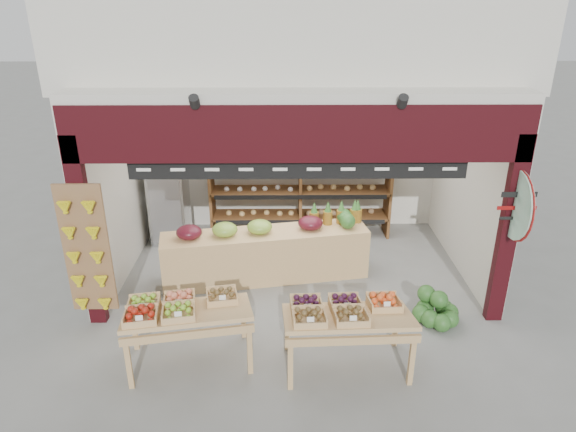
# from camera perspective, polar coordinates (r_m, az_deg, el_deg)

# --- Properties ---
(ground) EXTENTS (60.00, 60.00, 0.00)m
(ground) POSITION_cam_1_polar(r_m,az_deg,el_deg) (8.22, 0.79, -7.18)
(ground) COLOR slate
(ground) RESTS_ON ground
(shop_structure) EXTENTS (6.36, 5.12, 5.40)m
(shop_structure) POSITION_cam_1_polar(r_m,az_deg,el_deg) (8.71, 0.68, 21.64)
(shop_structure) COLOR beige
(shop_structure) RESTS_ON ground
(banana_board) EXTENTS (0.60, 0.15, 1.80)m
(banana_board) POSITION_cam_1_polar(r_m,az_deg,el_deg) (7.12, -21.51, -3.84)
(banana_board) COLOR brown
(banana_board) RESTS_ON ground
(gift_sign) EXTENTS (0.04, 0.93, 0.92)m
(gift_sign) POSITION_cam_1_polar(r_m,az_deg,el_deg) (7.05, 24.04, 1.13)
(gift_sign) COLOR #AEDBC1
(gift_sign) RESTS_ON ground
(back_shelving) EXTENTS (3.31, 0.54, 2.02)m
(back_shelving) POSITION_cam_1_polar(r_m,az_deg,el_deg) (9.34, 1.38, 4.72)
(back_shelving) COLOR brown
(back_shelving) RESTS_ON ground
(refrigerator) EXTENTS (0.64, 0.64, 1.64)m
(refrigerator) POSITION_cam_1_polar(r_m,az_deg,el_deg) (9.46, -13.10, 1.91)
(refrigerator) COLOR #ADB0B4
(refrigerator) RESTS_ON ground
(cardboard_stack) EXTENTS (1.06, 0.76, 0.67)m
(cardboard_stack) POSITION_cam_1_polar(r_m,az_deg,el_deg) (8.35, -6.48, -4.89)
(cardboard_stack) COLOR beige
(cardboard_stack) RESTS_ON ground
(mid_counter) EXTENTS (3.27, 1.17, 1.02)m
(mid_counter) POSITION_cam_1_polar(r_m,az_deg,el_deg) (8.10, -2.50, -4.12)
(mid_counter) COLOR tan
(mid_counter) RESTS_ON ground
(display_table_left) EXTENTS (1.62, 1.08, 0.97)m
(display_table_left) POSITION_cam_1_polar(r_m,az_deg,el_deg) (6.32, -12.04, -10.09)
(display_table_left) COLOR tan
(display_table_left) RESTS_ON ground
(display_table_right) EXTENTS (1.54, 0.90, 0.97)m
(display_table_right) POSITION_cam_1_polar(r_m,az_deg,el_deg) (6.15, 6.07, -10.63)
(display_table_right) COLOR tan
(display_table_right) RESTS_ON ground
(watermelon_pile) EXTENTS (0.65, 0.63, 0.48)m
(watermelon_pile) POSITION_cam_1_polar(r_m,az_deg,el_deg) (7.47, 16.14, -10.06)
(watermelon_pile) COLOR #1A4818
(watermelon_pile) RESTS_ON ground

